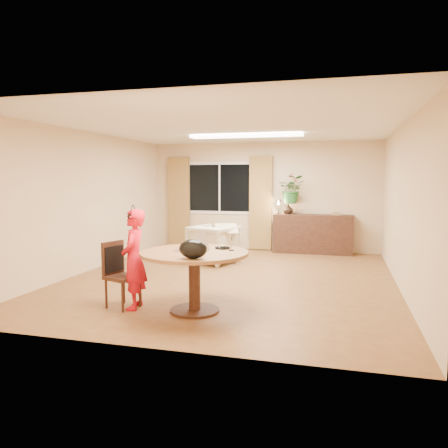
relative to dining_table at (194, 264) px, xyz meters
name	(u,v)px	position (x,y,z in m)	size (l,w,h in m)	color
floor	(230,279)	(-0.01, 1.95, -0.63)	(6.50, 6.50, 0.00)	brown
ceiling	(231,127)	(-0.01, 1.95, 1.97)	(6.50, 6.50, 0.00)	white
wall_back	(263,196)	(-0.01, 5.20, 0.67)	(5.50, 5.50, 0.00)	#CFAF87
wall_left	(88,202)	(-2.76, 1.95, 0.67)	(6.50, 6.50, 0.00)	#CFAF87
wall_right	(403,207)	(2.74, 1.95, 0.67)	(6.50, 6.50, 0.00)	#CFAF87
window	(220,188)	(-1.11, 5.18, 0.87)	(1.70, 0.03, 1.30)	white
curtain_left	(179,202)	(-2.16, 5.11, 0.52)	(0.55, 0.08, 2.25)	brown
curtain_right	(261,203)	(-0.06, 5.11, 0.52)	(0.55, 0.08, 2.25)	brown
ceiling_panel	(246,136)	(-0.01, 3.15, 1.94)	(2.20, 0.35, 0.05)	white
dining_table	(194,264)	(0.00, 0.00, 0.00)	(1.40, 1.40, 0.80)	brown
dining_chair	(123,275)	(-0.99, -0.08, -0.18)	(0.43, 0.39, 0.89)	black
child	(134,259)	(-0.83, -0.07, 0.04)	(0.32, 0.49, 1.33)	red
laptop	(190,241)	(-0.06, 0.01, 0.30)	(0.39, 0.26, 0.26)	#B7B7BC
tumbler	(204,245)	(0.06, 0.22, 0.22)	(0.07, 0.07, 0.10)	white
wine_glass	(231,243)	(0.45, 0.19, 0.27)	(0.07, 0.07, 0.21)	white
pot_lid	(223,247)	(0.29, 0.32, 0.19)	(0.21, 0.21, 0.03)	white
handbag	(193,249)	(0.15, -0.48, 0.28)	(0.34, 0.20, 0.23)	black
armchair	(214,244)	(-0.68, 3.24, -0.24)	(0.84, 0.86, 0.78)	beige
throw	(226,225)	(-0.42, 3.22, 0.17)	(0.45, 0.55, 0.03)	beige
sideboard	(313,234)	(1.20, 4.96, -0.18)	(1.80, 0.44, 0.90)	black
vase	(288,209)	(0.62, 4.96, 0.40)	(0.24, 0.24, 0.25)	black
bouquet	(292,189)	(0.70, 4.96, 0.85)	(0.59, 0.51, 0.66)	#366526
book_stack	(336,213)	(1.72, 4.96, 0.31)	(0.19, 0.14, 0.08)	#856143
desk_lamp	(278,207)	(0.40, 4.91, 0.45)	(0.14, 0.14, 0.34)	black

